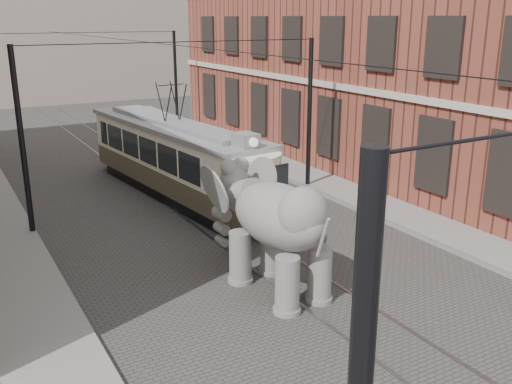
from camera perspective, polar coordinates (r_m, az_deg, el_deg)
ground at (r=16.35m, az=2.15°, el=-7.36°), size 120.00×120.00×0.00m
tram_rails at (r=16.35m, az=2.15°, el=-7.32°), size 1.54×80.00×0.02m
sidewalk_right at (r=19.94m, az=16.98°, el=-3.30°), size 2.00×60.00×0.15m
sidewalk_left at (r=14.34m, az=-21.02°, el=-11.97°), size 2.00×60.00×0.15m
brick_building at (r=28.73m, az=11.80°, el=15.21°), size 8.00×26.00×12.00m
distant_block at (r=53.20m, az=-22.19°, el=16.13°), size 28.00×10.00×14.00m
catenary at (r=19.59m, az=-6.05°, el=5.91°), size 11.00×30.20×6.00m
tram at (r=22.29m, az=-8.26°, el=5.05°), size 3.40×11.20×4.37m
elephant at (r=14.31m, az=2.31°, el=-4.17°), size 3.30×5.39×3.16m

